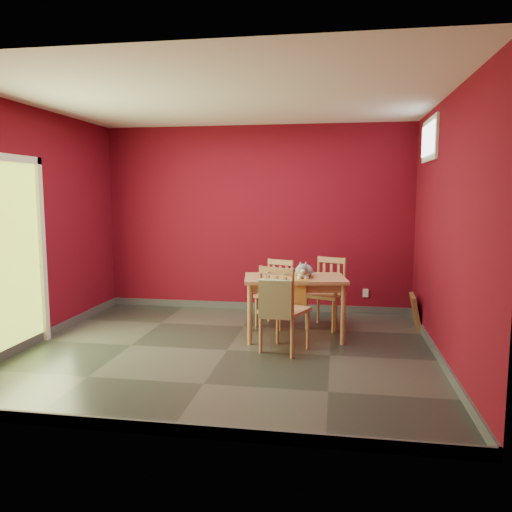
# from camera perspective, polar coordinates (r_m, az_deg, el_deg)

# --- Properties ---
(ground) EXTENTS (4.50, 4.50, 0.00)m
(ground) POSITION_cam_1_polar(r_m,az_deg,el_deg) (5.62, -3.31, -10.68)
(ground) COLOR #2D342D
(ground) RESTS_ON ground
(room_shell) EXTENTS (4.50, 4.50, 4.50)m
(room_shell) POSITION_cam_1_polar(r_m,az_deg,el_deg) (5.61, -3.31, -10.20)
(room_shell) COLOR #5F0917
(room_shell) RESTS_ON ground
(doorway) EXTENTS (0.06, 1.01, 2.13)m
(doorway) POSITION_cam_1_polar(r_m,az_deg,el_deg) (5.93, -25.81, 0.66)
(doorway) COLOR #B7D838
(doorway) RESTS_ON ground
(window) EXTENTS (0.05, 0.90, 0.50)m
(window) POSITION_cam_1_polar(r_m,az_deg,el_deg) (6.34, 19.21, 12.45)
(window) COLOR white
(window) RESTS_ON room_shell
(outlet_plate) EXTENTS (0.08, 0.02, 0.12)m
(outlet_plate) POSITION_cam_1_polar(r_m,az_deg,el_deg) (7.36, 12.41, -4.15)
(outlet_plate) COLOR silver
(outlet_plate) RESTS_ON room_shell
(dining_table) EXTENTS (1.28, 0.87, 0.74)m
(dining_table) POSITION_cam_1_polar(r_m,az_deg,el_deg) (5.95, 4.45, -3.26)
(dining_table) COLOR #AA7A4F
(dining_table) RESTS_ON ground
(table_runner) EXTENTS (0.41, 0.69, 0.33)m
(table_runner) POSITION_cam_1_polar(r_m,az_deg,el_deg) (5.84, 4.37, -3.04)
(table_runner) COLOR #B3792E
(table_runner) RESTS_ON dining_table
(chair_far_left) EXTENTS (0.51, 0.51, 0.86)m
(chair_far_left) POSITION_cam_1_polar(r_m,az_deg,el_deg) (6.54, 2.27, -4.18)
(chair_far_left) COLOR #AA7A4F
(chair_far_left) RESTS_ON ground
(chair_far_right) EXTENTS (0.54, 0.54, 0.90)m
(chair_far_right) POSITION_cam_1_polar(r_m,az_deg,el_deg) (6.51, 8.12, -4.10)
(chair_far_right) COLOR #AA7A4F
(chair_far_right) RESTS_ON ground
(chair_near) EXTENTS (0.58, 0.58, 0.96)m
(chair_near) POSITION_cam_1_polar(r_m,az_deg,el_deg) (5.43, 3.08, -5.98)
(chair_near) COLOR #AA7A4F
(chair_near) RESTS_ON ground
(tote_bag) EXTENTS (0.34, 0.20, 0.48)m
(tote_bag) POSITION_cam_1_polar(r_m,az_deg,el_deg) (5.20, 2.23, -4.93)
(tote_bag) COLOR #94A96C
(tote_bag) RESTS_ON chair_near
(cat) EXTENTS (0.32, 0.47, 0.22)m
(cat) POSITION_cam_1_polar(r_m,az_deg,el_deg) (5.91, 5.51, -1.38)
(cat) COLOR slate
(cat) RESTS_ON table_runner
(picture_frame) EXTENTS (0.17, 0.44, 0.43)m
(picture_frame) POSITION_cam_1_polar(r_m,az_deg,el_deg) (6.77, 17.73, -6.05)
(picture_frame) COLOR brown
(picture_frame) RESTS_ON ground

